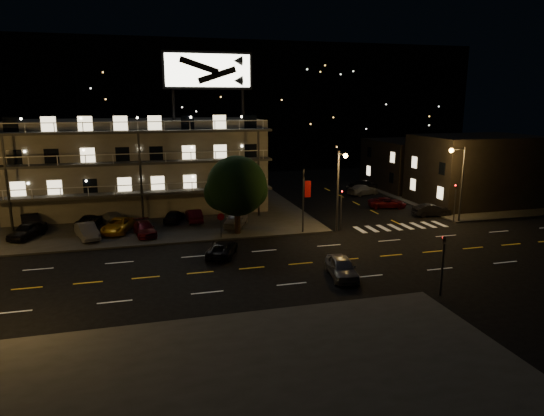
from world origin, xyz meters
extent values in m
plane|color=black|center=(0.00, 0.00, 0.00)|extent=(140.00, 140.00, 0.00)
cube|color=#353532|center=(-14.00, 20.00, 0.07)|extent=(44.00, 24.00, 0.15)
cube|color=#353532|center=(30.00, 20.00, 0.07)|extent=(16.00, 24.00, 0.15)
cube|color=gray|center=(-10.00, 24.00, 5.00)|extent=(28.00, 12.00, 10.00)
cube|color=gray|center=(-10.00, 24.00, 10.25)|extent=(28.00, 12.00, 0.50)
cube|color=#353532|center=(-10.00, 17.10, 3.15)|extent=(28.00, 1.80, 0.25)
cube|color=#353532|center=(-10.00, 17.10, 6.35)|extent=(28.00, 1.80, 0.25)
cube|color=#353532|center=(-10.00, 17.10, 9.55)|extent=(28.00, 1.80, 0.25)
cylinder|color=black|center=(-6.00, 22.00, 12.25)|extent=(0.36, 0.36, 3.50)
cylinder|color=black|center=(2.00, 22.00, 12.25)|extent=(0.36, 0.36, 3.50)
cube|color=black|center=(-2.00, 22.00, 16.00)|extent=(10.20, 0.50, 4.20)
cube|color=white|center=(-2.00, 21.70, 16.00)|extent=(9.60, 0.06, 3.60)
cube|color=black|center=(30.00, 16.00, 4.25)|extent=(14.00, 10.00, 8.50)
cube|color=black|center=(30.00, 28.00, 3.50)|extent=(14.00, 12.00, 7.00)
cube|color=black|center=(0.00, 70.00, 12.00)|extent=(120.00, 20.00, 24.00)
cylinder|color=#2D2D30|center=(8.50, 8.30, 4.00)|extent=(0.20, 0.20, 8.00)
cylinder|color=#2D2D30|center=(8.50, 7.50, 7.80)|extent=(0.12, 1.80, 0.12)
sphere|color=gold|center=(8.50, 6.70, 7.70)|extent=(0.44, 0.44, 0.44)
cylinder|color=#2D2D30|center=(22.50, 8.30, 4.00)|extent=(0.20, 0.20, 8.00)
cylinder|color=#2D2D30|center=(21.70, 8.30, 7.80)|extent=(1.80, 0.12, 0.12)
sphere|color=gold|center=(20.90, 8.30, 7.70)|extent=(0.44, 0.44, 0.44)
cylinder|color=#2D2D30|center=(9.00, 8.50, 1.80)|extent=(0.14, 0.14, 3.60)
imported|color=black|center=(9.00, 8.50, 4.10)|extent=(0.20, 0.16, 1.00)
sphere|color=#FF0C0C|center=(9.00, 8.38, 4.00)|extent=(0.14, 0.14, 0.14)
cylinder|color=#2D2D30|center=(9.00, -8.50, 1.80)|extent=(0.14, 0.14, 3.60)
imported|color=black|center=(9.00, -8.50, 4.10)|extent=(0.20, 0.16, 1.00)
sphere|color=#FF0C0C|center=(9.00, -8.38, 4.00)|extent=(0.14, 0.14, 0.14)
cylinder|color=#2D2D30|center=(22.00, 8.50, 1.80)|extent=(0.14, 0.14, 3.60)
imported|color=black|center=(22.00, 8.50, 4.10)|extent=(0.16, 0.20, 1.00)
sphere|color=#FF0C0C|center=(21.88, 8.50, 4.00)|extent=(0.14, 0.14, 0.14)
cylinder|color=#2D2D30|center=(5.00, 8.40, 3.20)|extent=(0.16, 0.16, 6.40)
cube|color=#9F0B11|center=(5.45, 8.40, 4.40)|extent=(0.60, 0.04, 1.60)
cylinder|color=#2D2D30|center=(-3.00, 8.60, 1.10)|extent=(0.08, 0.08, 2.20)
cylinder|color=#9F0B11|center=(-3.00, 8.55, 2.15)|extent=(0.91, 0.04, 0.91)
cylinder|color=black|center=(-1.23, 9.67, 1.48)|extent=(0.55, 0.55, 2.65)
sphere|color=black|center=(-1.23, 9.67, 4.79)|extent=(5.75, 5.75, 5.75)
sphere|color=black|center=(-2.55, 10.12, 4.13)|extent=(3.54, 3.54, 3.54)
sphere|color=black|center=(-0.01, 9.23, 4.35)|extent=(3.32, 3.32, 3.32)
imported|color=black|center=(-20.50, 13.16, 0.89)|extent=(3.39, 4.67, 1.48)
imported|color=gray|center=(-15.10, 11.51, 0.86)|extent=(2.76, 4.58, 1.43)
imported|color=#EEAA16|center=(-12.41, 13.11, 0.81)|extent=(3.47, 5.21, 1.33)
imported|color=#4F0B13|center=(-9.92, 11.30, 0.78)|extent=(2.42, 4.58, 1.26)
imported|color=gray|center=(-0.84, 12.46, 0.91)|extent=(3.45, 4.80, 1.52)
imported|color=black|center=(-21.05, 17.14, 0.91)|extent=(2.69, 4.87, 1.52)
imported|color=black|center=(-15.28, 16.12, 0.76)|extent=(2.86, 4.71, 1.22)
imported|color=gray|center=(-13.11, 16.49, 0.81)|extent=(3.16, 4.88, 1.31)
imported|color=black|center=(-6.86, 15.62, 0.81)|extent=(2.71, 4.19, 1.33)
imported|color=#4F0B13|center=(-4.82, 15.36, 0.82)|extent=(1.58, 4.11, 1.33)
imported|color=black|center=(21.25, 11.53, 0.68)|extent=(4.28, 1.86, 1.37)
imported|color=#4F0B13|center=(18.55, 16.72, 0.63)|extent=(4.92, 3.15, 1.26)
imported|color=gray|center=(19.27, 24.95, 0.70)|extent=(5.17, 3.40, 1.39)
imported|color=black|center=(21.40, 28.92, 0.72)|extent=(4.36, 2.08, 1.44)
imported|color=gray|center=(3.96, -3.63, 0.76)|extent=(2.45, 4.69, 1.52)
imported|color=black|center=(-3.73, 3.62, 0.61)|extent=(3.50, 4.83, 1.22)
camera|label=1|loc=(-9.75, -34.88, 12.81)|focal=32.00mm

